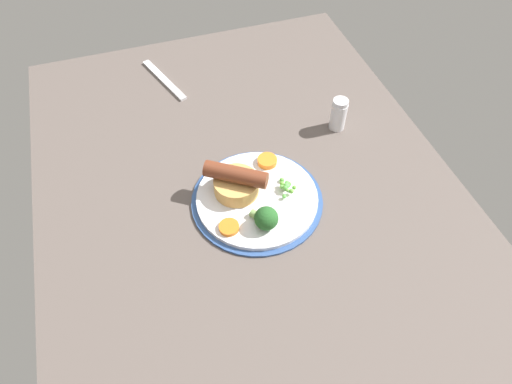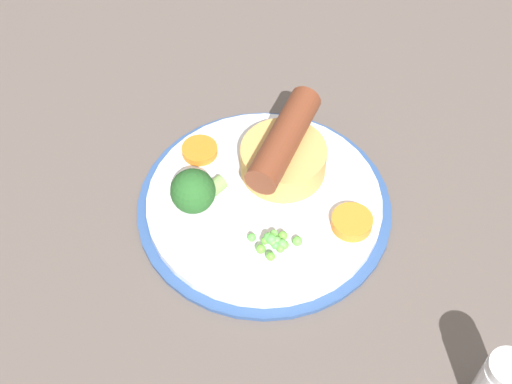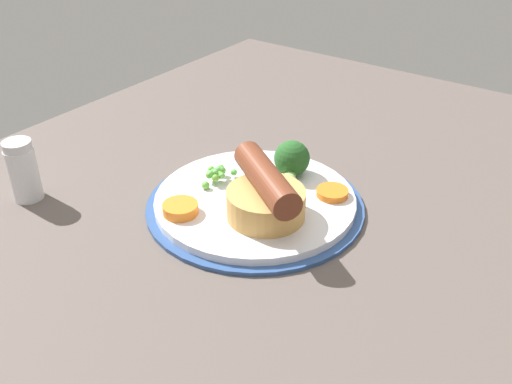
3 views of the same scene
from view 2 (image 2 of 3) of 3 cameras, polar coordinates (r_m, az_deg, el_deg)
dining_table at (r=71.86cm, az=2.54°, el=-1.32°), size 110.00×80.00×3.00cm
dinner_plate at (r=69.54cm, az=0.66°, el=-0.98°), size 24.85×24.85×1.40cm
sausage_pudding at (r=69.19cm, az=2.31°, el=3.17°), size 9.12×11.44×6.22cm
pea_pile at (r=64.76cm, az=1.52°, el=-4.01°), size 4.93×3.27×1.89cm
broccoli_floret_near at (r=66.84cm, az=-4.91°, el=-0.20°), size 5.60×5.01×4.32cm
carrot_slice_0 at (r=72.50cm, az=-4.52°, el=3.34°), size 4.92×4.92×0.78cm
carrot_slice_1 at (r=67.17cm, az=7.68°, el=-2.40°), size 4.34×4.34×1.13cm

